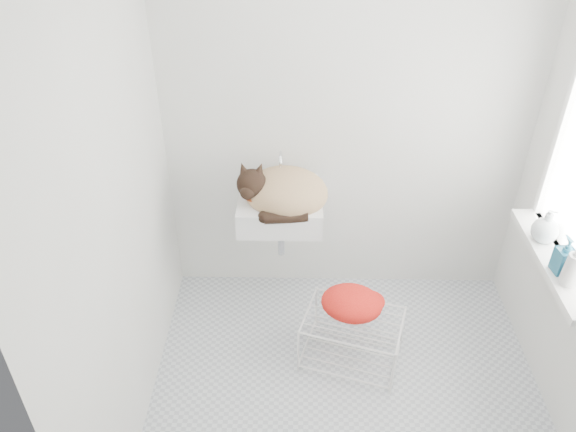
{
  "coord_description": "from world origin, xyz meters",
  "views": [
    {
      "loc": [
        -0.29,
        -2.05,
        2.65
      ],
      "look_at": [
        -0.34,
        0.5,
        0.88
      ],
      "focal_mm": 35.3,
      "sensor_mm": 36.0,
      "label": 1
    }
  ],
  "objects_px": {
    "sink": "(280,197)",
    "wire_rack": "(352,340)",
    "bottle_c": "(542,240)",
    "bottle_b": "(560,271)",
    "cat": "(282,193)",
    "bottle_a": "(567,284)"
  },
  "relations": [
    {
      "from": "cat",
      "to": "bottle_b",
      "type": "height_order",
      "value": "cat"
    },
    {
      "from": "cat",
      "to": "bottle_a",
      "type": "bearing_deg",
      "value": -17.88
    },
    {
      "from": "cat",
      "to": "wire_rack",
      "type": "height_order",
      "value": "cat"
    },
    {
      "from": "sink",
      "to": "bottle_c",
      "type": "xyz_separation_m",
      "value": [
        1.39,
        -0.39,
        0.0
      ]
    },
    {
      "from": "sink",
      "to": "bottle_c",
      "type": "bearing_deg",
      "value": -15.68
    },
    {
      "from": "sink",
      "to": "wire_rack",
      "type": "relative_size",
      "value": 0.91
    },
    {
      "from": "wire_rack",
      "to": "bottle_b",
      "type": "distance_m",
      "value": 1.2
    },
    {
      "from": "wire_rack",
      "to": "bottle_b",
      "type": "relative_size",
      "value": 2.81
    },
    {
      "from": "sink",
      "to": "wire_rack",
      "type": "xyz_separation_m",
      "value": [
        0.43,
        -0.46,
        -0.7
      ]
    },
    {
      "from": "bottle_b",
      "to": "bottle_c",
      "type": "xyz_separation_m",
      "value": [
        0.0,
        0.25,
        0.0
      ]
    },
    {
      "from": "cat",
      "to": "bottle_b",
      "type": "relative_size",
      "value": 2.82
    },
    {
      "from": "sink",
      "to": "bottle_c",
      "type": "height_order",
      "value": "sink"
    },
    {
      "from": "bottle_a",
      "to": "wire_rack",
      "type": "bearing_deg",
      "value": 163.99
    },
    {
      "from": "bottle_b",
      "to": "bottle_c",
      "type": "height_order",
      "value": "bottle_b"
    },
    {
      "from": "bottle_a",
      "to": "bottle_c",
      "type": "distance_m",
      "value": 0.35
    },
    {
      "from": "cat",
      "to": "bottle_c",
      "type": "relative_size",
      "value": 3.0
    },
    {
      "from": "sink",
      "to": "cat",
      "type": "bearing_deg",
      "value": -60.48
    },
    {
      "from": "bottle_a",
      "to": "bottle_b",
      "type": "distance_m",
      "value": 0.09
    },
    {
      "from": "cat",
      "to": "bottle_c",
      "type": "distance_m",
      "value": 1.43
    },
    {
      "from": "bottle_c",
      "to": "cat",
      "type": "bearing_deg",
      "value": 164.91
    },
    {
      "from": "cat",
      "to": "bottle_c",
      "type": "height_order",
      "value": "cat"
    },
    {
      "from": "sink",
      "to": "cat",
      "type": "xyz_separation_m",
      "value": [
        0.01,
        -0.02,
        0.04
      ]
    }
  ]
}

